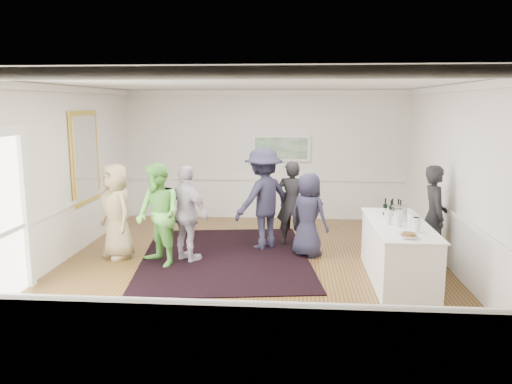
# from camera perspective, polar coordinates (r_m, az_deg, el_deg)

# --- Properties ---
(floor) EXTENTS (8.00, 8.00, 0.00)m
(floor) POSITION_cam_1_polar(r_m,az_deg,el_deg) (8.87, -0.54, -8.76)
(floor) COLOR brown
(floor) RESTS_ON ground
(ceiling) EXTENTS (7.00, 8.00, 0.02)m
(ceiling) POSITION_cam_1_polar(r_m,az_deg,el_deg) (8.40, -0.58, 12.37)
(ceiling) COLOR white
(ceiling) RESTS_ON wall_back
(wall_left) EXTENTS (0.02, 8.00, 3.20)m
(wall_left) POSITION_cam_1_polar(r_m,az_deg,el_deg) (9.46, -22.21, 1.65)
(wall_left) COLOR white
(wall_left) RESTS_ON floor
(wall_right) EXTENTS (0.02, 8.00, 3.20)m
(wall_right) POSITION_cam_1_polar(r_m,az_deg,el_deg) (8.90, 22.51, 1.14)
(wall_right) COLOR white
(wall_right) RESTS_ON floor
(wall_back) EXTENTS (7.00, 0.02, 3.20)m
(wall_back) POSITION_cam_1_polar(r_m,az_deg,el_deg) (12.45, 1.04, 4.25)
(wall_back) COLOR white
(wall_back) RESTS_ON floor
(wall_front) EXTENTS (7.00, 0.02, 3.20)m
(wall_front) POSITION_cam_1_polar(r_m,az_deg,el_deg) (4.60, -4.90, -5.92)
(wall_front) COLOR white
(wall_front) RESTS_ON floor
(wainscoting) EXTENTS (7.00, 8.00, 1.00)m
(wainscoting) POSITION_cam_1_polar(r_m,az_deg,el_deg) (8.72, -0.55, -5.65)
(wainscoting) COLOR white
(wainscoting) RESTS_ON floor
(mirror) EXTENTS (0.05, 1.25, 1.85)m
(mirror) POSITION_cam_1_polar(r_m,az_deg,el_deg) (10.58, -18.93, 3.77)
(mirror) COLOR yellow
(mirror) RESTS_ON wall_left
(landscape_painting) EXTENTS (1.44, 0.06, 0.66)m
(landscape_painting) POSITION_cam_1_polar(r_m,az_deg,el_deg) (12.36, 2.88, 5.04)
(landscape_painting) COLOR white
(landscape_painting) RESTS_ON wall_back
(area_rug) EXTENTS (3.59, 4.42, 0.02)m
(area_rug) POSITION_cam_1_polar(r_m,az_deg,el_deg) (9.52, -3.52, -7.39)
(area_rug) COLOR black
(area_rug) RESTS_ON floor
(serving_table) EXTENTS (0.91, 2.39, 0.97)m
(serving_table) POSITION_cam_1_polar(r_m,az_deg,el_deg) (8.48, 15.88, -6.60)
(serving_table) COLOR white
(serving_table) RESTS_ON floor
(bartender) EXTENTS (0.44, 0.66, 1.81)m
(bartender) POSITION_cam_1_polar(r_m,az_deg,el_deg) (9.33, 19.68, -2.63)
(bartender) COLOR black
(bartender) RESTS_ON floor
(guest_tan) EXTENTS (1.02, 1.01, 1.78)m
(guest_tan) POSITION_cam_1_polar(r_m,az_deg,el_deg) (9.64, -15.62, -2.12)
(guest_tan) COLOR tan
(guest_tan) RESTS_ON floor
(guest_green) EXTENTS (1.13, 1.13, 1.85)m
(guest_green) POSITION_cam_1_polar(r_m,az_deg,el_deg) (8.99, -11.12, -2.58)
(guest_green) COLOR #6BCA50
(guest_green) RESTS_ON floor
(guest_lilac) EXTENTS (1.10, 0.96, 1.78)m
(guest_lilac) POSITION_cam_1_polar(r_m,az_deg,el_deg) (9.16, -7.85, -2.47)
(guest_lilac) COLOR #B7ABBF
(guest_lilac) RESTS_ON floor
(guest_dark_a) EXTENTS (1.46, 1.44, 2.01)m
(guest_dark_a) POSITION_cam_1_polar(r_m,az_deg,el_deg) (9.87, 0.87, -0.76)
(guest_dark_a) COLOR #212035
(guest_dark_a) RESTS_ON floor
(guest_dark_b) EXTENTS (0.68, 0.48, 1.74)m
(guest_dark_b) POSITION_cam_1_polar(r_m,az_deg,el_deg) (10.12, 4.09, -1.31)
(guest_dark_b) COLOR black
(guest_dark_b) RESTS_ON floor
(guest_navy) EXTENTS (0.93, 0.86, 1.59)m
(guest_navy) POSITION_cam_1_polar(r_m,az_deg,el_deg) (9.45, 6.03, -2.63)
(guest_navy) COLOR #212035
(guest_navy) RESTS_ON floor
(wine_bottles) EXTENTS (0.30, 0.23, 0.31)m
(wine_bottles) POSITION_cam_1_polar(r_m,az_deg,el_deg) (8.82, 15.43, -1.68)
(wine_bottles) COLOR black
(wine_bottles) RESTS_ON serving_table
(juice_pitchers) EXTENTS (0.45, 0.60, 0.24)m
(juice_pitchers) POSITION_cam_1_polar(r_m,az_deg,el_deg) (8.01, 16.72, -3.18)
(juice_pitchers) COLOR #6CA33A
(juice_pitchers) RESTS_ON serving_table
(ice_bucket) EXTENTS (0.26, 0.26, 0.25)m
(ice_bucket) POSITION_cam_1_polar(r_m,az_deg,el_deg) (8.50, 16.05, -2.43)
(ice_bucket) COLOR silver
(ice_bucket) RESTS_ON serving_table
(nut_bowl) EXTENTS (0.27, 0.27, 0.08)m
(nut_bowl) POSITION_cam_1_polar(r_m,az_deg,el_deg) (7.47, 17.05, -4.78)
(nut_bowl) COLOR white
(nut_bowl) RESTS_ON serving_table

